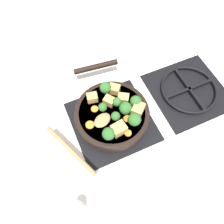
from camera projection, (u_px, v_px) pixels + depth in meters
ground_plane at (112, 122)px, 0.88m from camera, size 2.40×2.40×0.00m
front_burner_grate at (112, 120)px, 0.87m from camera, size 0.31×0.31×0.03m
rear_burner_grate at (189, 90)px, 0.94m from camera, size 0.31×0.31×0.03m
skillet_pan at (112, 114)px, 0.83m from camera, size 0.39×0.28×0.06m
wooden_spoon at (85, 137)px, 0.75m from camera, size 0.23×0.24×0.02m
tofu_cube_center_large at (114, 89)px, 0.83m from camera, size 0.05×0.05×0.03m
tofu_cube_near_handle at (119, 129)px, 0.75m from camera, size 0.05×0.05×0.04m
tofu_cube_east_chunk at (109, 101)px, 0.81m from camera, size 0.05×0.05×0.03m
tofu_cube_west_chunk at (138, 109)px, 0.79m from camera, size 0.06×0.06×0.04m
tofu_cube_back_piece at (92, 98)px, 0.82m from camera, size 0.04×0.04×0.03m
tofu_cube_front_piece at (123, 98)px, 0.81m from camera, size 0.05×0.05×0.03m
broccoli_floret_near_spoon at (105, 88)px, 0.82m from camera, size 0.04×0.04×0.05m
broccoli_floret_center_top at (103, 107)px, 0.79m from camera, size 0.03×0.03×0.04m
broccoli_floret_east_rim at (136, 101)px, 0.80m from camera, size 0.04×0.04×0.05m
broccoli_floret_west_rim at (117, 102)px, 0.80m from camera, size 0.03×0.03×0.04m
broccoli_floret_north_edge at (109, 134)px, 0.74m from camera, size 0.05×0.05×0.05m
broccoli_floret_south_cluster at (134, 119)px, 0.76m from camera, size 0.05×0.05×0.05m
broccoli_floret_mid_floret at (115, 117)px, 0.77m from camera, size 0.03×0.03×0.04m
broccoli_floret_small_inner at (126, 108)px, 0.78m from camera, size 0.05×0.05×0.05m
carrot_slice_orange_thin at (127, 119)px, 0.79m from camera, size 0.03×0.03×0.01m
carrot_slice_near_center at (128, 133)px, 0.77m from camera, size 0.02×0.02×0.01m
carrot_slice_edge_slice at (95, 109)px, 0.81m from camera, size 0.03×0.03×0.01m
carrot_slice_under_broccoli at (90, 125)px, 0.78m from camera, size 0.03×0.03×0.01m
salt_shaker at (79, 208)px, 0.69m from camera, size 0.04×0.04×0.09m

